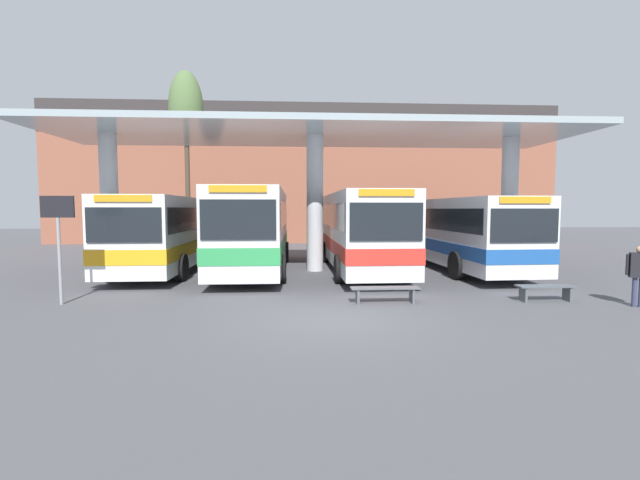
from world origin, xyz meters
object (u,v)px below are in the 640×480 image
pedestrian_waiting (639,270)px  waiting_bench_near_pillar (545,290)px  transit_bus_center_bay (255,227)px  info_sign_platform (58,227)px  transit_bus_left_bay (170,230)px  transit_bus_right_bay (359,228)px  transit_bus_far_right_bay (449,229)px  parked_car_street (460,232)px  waiting_bench_mid_platform (385,291)px  poplar_tree_behind_left (186,111)px

pedestrian_waiting → waiting_bench_near_pillar: bearing=-176.5°
transit_bus_center_bay → info_sign_platform: transit_bus_center_bay is taller
transit_bus_center_bay → waiting_bench_near_pillar: bearing=143.2°
transit_bus_left_bay → info_sign_platform: 6.99m
transit_bus_right_bay → info_sign_platform: transit_bus_right_bay is taller
transit_bus_right_bay → pedestrian_waiting: bearing=130.9°
transit_bus_far_right_bay → pedestrian_waiting: size_ratio=7.42×
transit_bus_center_bay → transit_bus_right_bay: (4.52, -0.16, -0.05)m
parked_car_street → info_sign_platform: bearing=-133.2°
waiting_bench_near_pillar → transit_bus_far_right_bay: bearing=90.3°
waiting_bench_near_pillar → parked_car_street: bearing=75.5°
info_sign_platform → pedestrian_waiting: (15.90, -1.23, -1.14)m
info_sign_platform → pedestrian_waiting: size_ratio=1.82×
transit_bus_far_right_bay → parked_car_street: 11.85m
transit_bus_center_bay → waiting_bench_mid_platform: size_ratio=5.45×
transit_bus_right_bay → poplar_tree_behind_left: size_ratio=0.99×
poplar_tree_behind_left → parked_car_street: 20.28m
parked_car_street → pedestrian_waiting: bearing=-95.4°
transit_bus_right_bay → parked_car_street: (9.24, 11.92, -0.83)m
transit_bus_right_bay → parked_car_street: 15.11m
transit_bus_left_bay → waiting_bench_mid_platform: bearing=137.2°
transit_bus_left_bay → pedestrian_waiting: bearing=150.7°
info_sign_platform → poplar_tree_behind_left: bearing=89.2°
transit_bus_right_bay → transit_bus_center_bay: bearing=-2.6°
info_sign_platform → parked_car_street: size_ratio=0.65×
pedestrian_waiting → transit_bus_right_bay: bearing=156.8°
transit_bus_left_bay → transit_bus_center_bay: (3.76, -0.55, 0.14)m
waiting_bench_near_pillar → waiting_bench_mid_platform: bearing=180.0°
transit_bus_far_right_bay → parked_car_street: transit_bus_far_right_bay is taller
transit_bus_left_bay → transit_bus_center_bay: size_ratio=0.98×
transit_bus_center_bay → pedestrian_waiting: (11.08, -7.58, -0.89)m
transit_bus_right_bay → pedestrian_waiting: 9.94m
transit_bus_right_bay → waiting_bench_near_pillar: 8.10m
poplar_tree_behind_left → transit_bus_left_bay: bearing=-82.9°
waiting_bench_near_pillar → pedestrian_waiting: 2.36m
transit_bus_center_bay → poplar_tree_behind_left: size_ratio=0.99×
waiting_bench_near_pillar → poplar_tree_behind_left: 21.25m
transit_bus_center_bay → transit_bus_right_bay: 4.52m
info_sign_platform → parked_car_street: bearing=44.3°
waiting_bench_near_pillar → parked_car_street: size_ratio=0.35×
transit_bus_center_bay → waiting_bench_near_pillar: 11.34m
transit_bus_center_bay → transit_bus_left_bay: bearing=-8.2°
transit_bus_far_right_bay → poplar_tree_behind_left: bearing=-27.5°
parked_car_street → transit_bus_left_bay: bearing=-144.9°
transit_bus_center_bay → waiting_bench_near_pillar: (8.98, -6.74, -1.57)m
waiting_bench_mid_platform → parked_car_street: size_ratio=0.42×
transit_bus_far_right_bay → waiting_bench_near_pillar: (0.03, -7.70, -1.41)m
transit_bus_left_bay → parked_car_street: transit_bus_left_bay is taller
poplar_tree_behind_left → transit_bus_far_right_bay: bearing=-25.5°
transit_bus_right_bay → waiting_bench_mid_platform: bearing=87.2°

